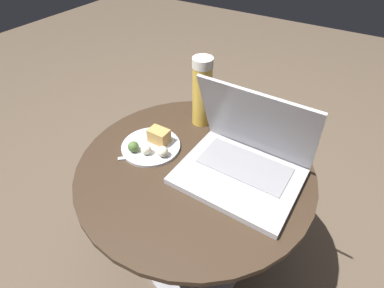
% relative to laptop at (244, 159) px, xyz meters
% --- Properties ---
extents(ground_plane, '(6.00, 6.00, 0.00)m').
position_rel_laptop_xyz_m(ground_plane, '(-0.13, -0.05, -0.58)').
color(ground_plane, brown).
extents(table, '(0.69, 0.69, 0.52)m').
position_rel_laptop_xyz_m(table, '(-0.13, -0.05, -0.20)').
color(table, '#9E9EA3').
rests_on(table, ground_plane).
extents(laptop, '(0.33, 0.26, 0.26)m').
position_rel_laptop_xyz_m(laptop, '(0.00, 0.00, 0.00)').
color(laptop, '#B2B2B7').
rests_on(laptop, table).
extents(beer_glass, '(0.06, 0.06, 0.23)m').
position_rel_laptop_xyz_m(beer_glass, '(-0.22, 0.15, 0.07)').
color(beer_glass, gold).
rests_on(beer_glass, table).
extents(snack_plate, '(0.18, 0.18, 0.05)m').
position_rel_laptop_xyz_m(snack_plate, '(-0.28, -0.05, -0.04)').
color(snack_plate, silver).
rests_on(snack_plate, table).
extents(fork, '(0.13, 0.12, 0.00)m').
position_rel_laptop_xyz_m(fork, '(-0.27, -0.09, -0.05)').
color(fork, '#B2B2B7').
rests_on(fork, table).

